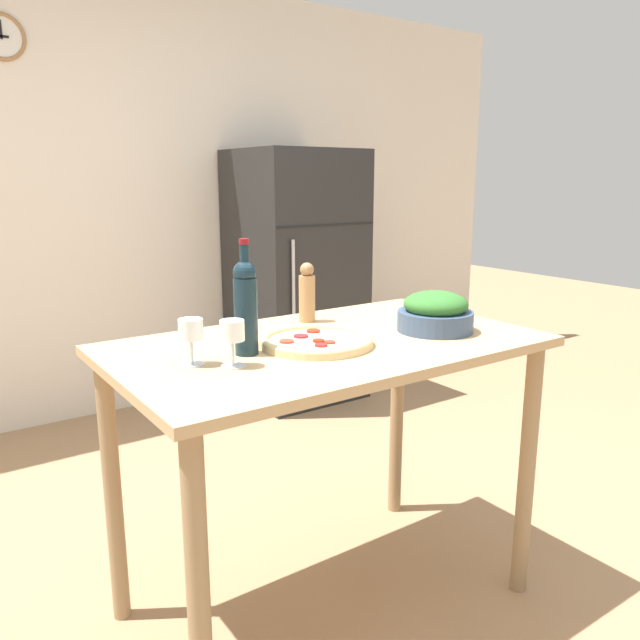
{
  "coord_description": "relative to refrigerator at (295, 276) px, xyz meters",
  "views": [
    {
      "loc": [
        -1.1,
        -1.54,
        1.44
      ],
      "look_at": [
        0.0,
        0.04,
        1.0
      ],
      "focal_mm": 35.0,
      "sensor_mm": 36.0,
      "label": 1
    }
  ],
  "objects": [
    {
      "name": "ground_plane",
      "position": [
        -1.09,
        -1.89,
        -0.81
      ],
      "size": [
        14.0,
        14.0,
        0.0
      ],
      "primitive_type": "plane",
      "color": "#9E7A56"
    },
    {
      "name": "refrigerator",
      "position": [
        0.0,
        0.0,
        0.0
      ],
      "size": [
        0.72,
        0.74,
        1.61
      ],
      "color": "black",
      "rests_on": "ground_plane"
    },
    {
      "name": "homemade_pizza",
      "position": [
        -1.14,
        -1.91,
        0.14
      ],
      "size": [
        0.35,
        0.35,
        0.03
      ],
      "color": "#DBC189",
      "rests_on": "prep_counter"
    },
    {
      "name": "prep_counter",
      "position": [
        -1.09,
        -1.89,
        -0.01
      ],
      "size": [
        1.33,
        0.79,
        0.94
      ],
      "color": "tan",
      "rests_on": "ground_plane"
    },
    {
      "name": "salad_bowl",
      "position": [
        -0.71,
        -1.98,
        0.19
      ],
      "size": [
        0.25,
        0.25,
        0.14
      ],
      "color": "#384C6B",
      "rests_on": "prep_counter"
    },
    {
      "name": "pepper_mill",
      "position": [
        -0.99,
        -1.62,
        0.23
      ],
      "size": [
        0.06,
        0.06,
        0.21
      ],
      "color": "#AD7F51",
      "rests_on": "prep_counter"
    },
    {
      "name": "wine_glass_far",
      "position": [
        -1.54,
        -1.89,
        0.22
      ],
      "size": [
        0.07,
        0.07,
        0.13
      ],
      "color": "silver",
      "rests_on": "prep_counter"
    },
    {
      "name": "wall_back",
      "position": [
        -1.09,
        0.41,
        0.5
      ],
      "size": [
        6.4,
        0.08,
        2.6
      ],
      "color": "silver",
      "rests_on": "ground_plane"
    },
    {
      "name": "wine_glass_near",
      "position": [
        -1.45,
        -1.96,
        0.22
      ],
      "size": [
        0.07,
        0.07,
        0.13
      ],
      "color": "silver",
      "rests_on": "prep_counter"
    },
    {
      "name": "wine_bottle",
      "position": [
        -1.36,
        -1.87,
        0.28
      ],
      "size": [
        0.07,
        0.07,
        0.34
      ],
      "color": "#142833",
      "rests_on": "prep_counter"
    }
  ]
}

